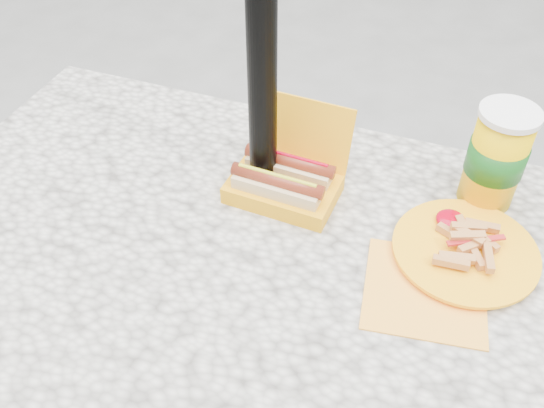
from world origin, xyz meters
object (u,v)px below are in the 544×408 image
(hotdog_box, at_px, (285,179))
(soda_cup, at_px, (497,157))
(umbrella_pole, at_px, (261,11))
(fries_plate, at_px, (462,252))

(hotdog_box, distance_m, soda_cup, 0.38)
(umbrella_pole, height_order, hotdog_box, umbrella_pole)
(fries_plate, xyz_separation_m, soda_cup, (0.02, 0.16, 0.09))
(umbrella_pole, relative_size, fries_plate, 6.67)
(umbrella_pole, xyz_separation_m, soda_cup, (0.40, 0.11, -0.25))
(umbrella_pole, bearing_deg, fries_plate, -8.68)
(umbrella_pole, relative_size, hotdog_box, 10.75)
(hotdog_box, bearing_deg, soda_cup, 21.37)
(fries_plate, distance_m, soda_cup, 0.19)
(umbrella_pole, height_order, soda_cup, umbrella_pole)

